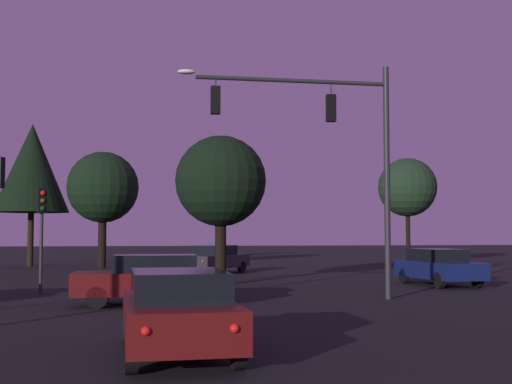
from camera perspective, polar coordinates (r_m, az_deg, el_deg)
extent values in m
plane|color=black|center=(31.09, -6.22, -7.47)|extent=(168.00, 168.00, 0.00)
cylinder|color=#232326|center=(23.03, 10.95, 0.83)|extent=(0.20, 0.20, 7.77)
cylinder|color=#232326|center=(22.58, 3.14, 9.33)|extent=(6.41, 0.29, 0.14)
ellipsoid|color=#F4EACC|center=(22.10, -5.88, 10.02)|extent=(0.56, 0.28, 0.16)
cylinder|color=#232326|center=(22.85, 6.31, 8.64)|extent=(0.05, 0.05, 0.42)
cube|color=black|center=(22.73, 6.32, 7.02)|extent=(0.31, 0.25, 0.90)
sphere|color=red|center=(22.91, 6.22, 7.64)|extent=(0.18, 0.18, 0.18)
sphere|color=#56380C|center=(22.86, 6.22, 6.95)|extent=(0.18, 0.18, 0.18)
sphere|color=#0C4219|center=(22.81, 6.23, 6.26)|extent=(0.18, 0.18, 0.18)
cylinder|color=#232326|center=(22.12, -3.42, 9.22)|extent=(0.05, 0.05, 0.29)
cube|color=black|center=(21.99, -3.43, 7.71)|extent=(0.31, 0.25, 0.90)
sphere|color=red|center=(22.19, -3.47, 8.35)|extent=(0.18, 0.18, 0.18)
sphere|color=#56380C|center=(22.13, -3.47, 7.64)|extent=(0.18, 0.18, 0.18)
sphere|color=#0C4219|center=(22.08, -3.47, 6.92)|extent=(0.18, 0.18, 0.18)
cylinder|color=#232326|center=(25.88, -17.62, -4.93)|extent=(0.12, 0.12, 2.90)
cube|color=black|center=(25.89, -17.54, -0.72)|extent=(0.36, 0.33, 0.90)
sphere|color=red|center=(25.77, -17.47, -0.09)|extent=(0.18, 0.18, 0.18)
sphere|color=#56380C|center=(25.75, -17.48, -0.71)|extent=(0.18, 0.18, 0.18)
sphere|color=#0C4219|center=(25.74, -17.49, -1.33)|extent=(0.18, 0.18, 0.18)
cube|color=#4C0F0F|center=(12.41, -6.61, -10.52)|extent=(2.10, 4.41, 0.68)
cube|color=black|center=(12.20, -6.52, -7.81)|extent=(1.73, 2.41, 0.52)
cylinder|color=black|center=(13.82, -10.68, -11.17)|extent=(0.23, 0.65, 0.64)
cylinder|color=black|center=(13.95, -3.65, -11.15)|extent=(0.23, 0.65, 0.64)
cylinder|color=black|center=(11.00, -10.41, -13.19)|extent=(0.23, 0.65, 0.64)
cylinder|color=black|center=(11.17, -1.55, -13.10)|extent=(0.23, 0.65, 0.64)
sphere|color=red|center=(10.20, -9.25, -11.47)|extent=(0.14, 0.14, 0.14)
sphere|color=red|center=(10.34, -1.81, -11.40)|extent=(0.14, 0.14, 0.14)
cube|color=#4C0F0F|center=(21.12, -8.92, -7.57)|extent=(4.58, 1.92, 0.68)
cube|color=black|center=(21.08, -8.50, -5.95)|extent=(2.48, 1.64, 0.52)
cylinder|color=black|center=(20.37, -13.25, -8.63)|extent=(0.64, 0.20, 0.64)
cylinder|color=black|center=(22.05, -12.88, -8.23)|extent=(0.64, 0.20, 0.64)
cylinder|color=black|center=(20.34, -4.65, -8.72)|extent=(0.64, 0.20, 0.64)
cylinder|color=black|center=(22.03, -4.94, -8.31)|extent=(0.64, 0.20, 0.64)
sphere|color=red|center=(20.56, -2.46, -7.44)|extent=(0.14, 0.14, 0.14)
sphere|color=red|center=(21.87, -2.83, -7.20)|extent=(0.14, 0.14, 0.14)
cube|color=#0F1947|center=(29.43, 15.14, -6.32)|extent=(2.37, 4.65, 0.68)
cube|color=black|center=(29.54, 14.97, -5.14)|extent=(1.88, 2.58, 0.52)
cylinder|color=black|center=(28.63, 18.12, -7.03)|extent=(0.27, 0.66, 0.64)
cylinder|color=black|center=(27.75, 15.16, -7.20)|extent=(0.27, 0.66, 0.64)
cylinder|color=black|center=(31.15, 15.14, -6.78)|extent=(0.27, 0.66, 0.64)
cylinder|color=black|center=(30.34, 12.35, -6.91)|extent=(0.27, 0.66, 0.64)
sphere|color=red|center=(31.70, 14.13, -5.94)|extent=(0.14, 0.14, 0.14)
sphere|color=red|center=(31.08, 11.98, -6.02)|extent=(0.14, 0.14, 0.14)
cube|color=#232328|center=(36.74, -3.44, -5.83)|extent=(4.11, 4.62, 0.68)
cube|color=black|center=(36.60, -3.56, -4.90)|extent=(2.68, 2.84, 0.52)
cylinder|color=black|center=(38.42, -3.34, -6.24)|extent=(0.54, 0.63, 0.64)
cylinder|color=black|center=(37.60, -1.21, -6.30)|extent=(0.54, 0.63, 0.64)
cylinder|color=black|center=(35.98, -5.77, -6.42)|extent=(0.54, 0.63, 0.64)
cylinder|color=black|center=(35.10, -3.56, -6.50)|extent=(0.54, 0.63, 0.64)
sphere|color=red|center=(35.23, -6.23, -5.76)|extent=(0.14, 0.14, 0.14)
sphere|color=red|center=(34.53, -4.47, -5.82)|extent=(0.14, 0.14, 0.14)
cylinder|color=black|center=(47.82, 12.67, -3.65)|extent=(0.30, 0.30, 3.92)
sphere|color=black|center=(47.92, 12.61, 0.39)|extent=(4.03, 4.03, 4.03)
cylinder|color=black|center=(46.66, -18.43, -3.80)|extent=(0.39, 0.39, 3.53)
cone|color=black|center=(46.85, -18.32, 1.94)|extent=(4.87, 4.87, 5.83)
cylinder|color=black|center=(43.24, -12.81, -3.96)|extent=(0.51, 0.51, 3.48)
sphere|color=black|center=(43.33, -12.75, 0.40)|extent=(4.44, 4.44, 4.44)
cylinder|color=black|center=(28.66, -3.00, -4.79)|extent=(0.47, 0.47, 3.04)
sphere|color=black|center=(28.73, -2.98, 0.94)|extent=(3.86, 3.86, 3.86)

